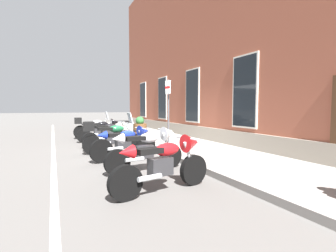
{
  "coord_description": "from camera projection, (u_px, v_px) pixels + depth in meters",
  "views": [
    {
      "loc": [
        8.6,
        -3.18,
        1.56
      ],
      "look_at": [
        -0.26,
        0.89,
        0.83
      ],
      "focal_mm": 26.89,
      "sensor_mm": 36.0,
      "label": 1
    }
  ],
  "objects": [
    {
      "name": "motorcycle_black_sport",
      "position": [
        102.0,
        129.0,
        11.39
      ],
      "size": [
        0.62,
        2.07,
        1.04
      ],
      "color": "black",
      "rests_on": "ground_plane"
    },
    {
      "name": "lane_stripe",
      "position": [
        53.0,
        157.0,
        7.91
      ],
      "size": [
        30.99,
        0.12,
        0.01
      ],
      "primitive_type": "cube",
      "color": "silver",
      "rests_on": "ground_plane"
    },
    {
      "name": "ground_plane",
      "position": [
        149.0,
        150.0,
        9.24
      ],
      "size": [
        140.0,
        140.0,
        0.0
      ],
      "primitive_type": "plane",
      "color": "#565451"
    },
    {
      "name": "sidewalk",
      "position": [
        184.0,
        145.0,
        9.83
      ],
      "size": [
        30.99,
        2.88,
        0.15
      ],
      "primitive_type": "cube",
      "color": "gray",
      "rests_on": "ground_plane"
    },
    {
      "name": "motorcycle_silver_touring",
      "position": [
        93.0,
        127.0,
        12.6
      ],
      "size": [
        0.62,
        2.09,
        1.34
      ],
      "color": "black",
      "rests_on": "ground_plane"
    },
    {
      "name": "motorcycle_red_sport",
      "position": [
        167.0,
        161.0,
        4.63
      ],
      "size": [
        0.7,
        2.1,
        1.03
      ],
      "color": "black",
      "rests_on": "ground_plane"
    },
    {
      "name": "motorcycle_blue_sport",
      "position": [
        127.0,
        141.0,
        7.48
      ],
      "size": [
        0.7,
        2.09,
        1.0
      ],
      "color": "black",
      "rests_on": "ground_plane"
    },
    {
      "name": "brick_pub_facade",
      "position": [
        272.0,
        32.0,
        11.34
      ],
      "size": [
        24.99,
        6.23,
        9.93
      ],
      "color": "brown",
      "rests_on": "ground_plane"
    },
    {
      "name": "motorcycle_green_touring",
      "position": [
        110.0,
        136.0,
        8.52
      ],
      "size": [
        0.62,
        2.06,
        1.37
      ],
      "color": "black",
      "rests_on": "ground_plane"
    },
    {
      "name": "motorcycle_white_sport",
      "position": [
        149.0,
        147.0,
        6.12
      ],
      "size": [
        0.63,
        2.06,
        1.07
      ],
      "color": "black",
      "rests_on": "ground_plane"
    },
    {
      "name": "barrel_planter",
      "position": [
        140.0,
        128.0,
        12.05
      ],
      "size": [
        0.67,
        0.67,
        0.97
      ],
      "color": "brown",
      "rests_on": "sidewalk"
    },
    {
      "name": "parking_sign",
      "position": [
        168.0,
        104.0,
        8.61
      ],
      "size": [
        0.36,
        0.07,
        2.34
      ],
      "color": "#4C4C51",
      "rests_on": "sidewalk"
    },
    {
      "name": "motorcycle_black_naked",
      "position": [
        109.0,
        134.0,
        9.95
      ],
      "size": [
        0.67,
        2.08,
        0.98
      ],
      "color": "black",
      "rests_on": "ground_plane"
    }
  ]
}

